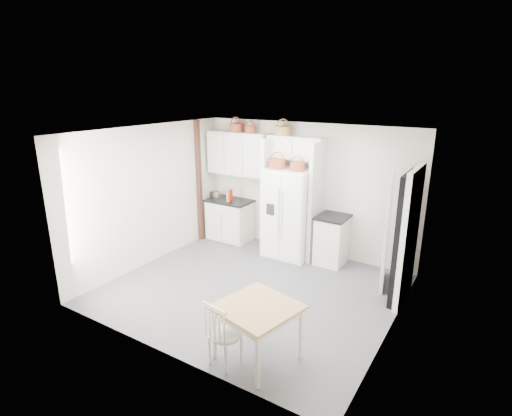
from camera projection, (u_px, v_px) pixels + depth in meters
The scene contains 27 objects.
floor at pixel (252, 289), 6.68m from camera, with size 4.50×4.50×0.00m, color #3F3F3F.
ceiling at pixel (251, 132), 5.92m from camera, with size 4.50×4.50×0.00m, color white.
wall_back at pixel (306, 189), 7.93m from camera, with size 4.50×4.50×0.00m, color beige.
wall_left at pixel (150, 196), 7.44m from camera, with size 4.00×4.00×0.00m, color beige.
wall_right at pixel (398, 244), 5.16m from camera, with size 4.00×4.00×0.00m, color beige.
refrigerator at pixel (289, 213), 7.80m from camera, with size 0.91×0.73×1.76m, color white.
base_cab_left at pixel (230, 220), 8.78m from camera, with size 0.93×0.59×0.86m, color silver.
base_cab_right at pixel (332, 241), 7.57m from camera, with size 0.51×0.62×0.90m, color silver.
dining_table at pixel (257, 332), 4.89m from camera, with size 0.87×0.87×0.73m, color olive.
windsor_chair at pixel (225, 335), 4.77m from camera, with size 0.39×0.36×0.81m, color silver.
counter_left at pixel (230, 201), 8.65m from camera, with size 0.97×0.62×0.04m, color black.
counter_right at pixel (333, 217), 7.43m from camera, with size 0.55×0.66×0.04m, color black.
toaster at pixel (216, 195), 8.73m from camera, with size 0.23×0.13×0.16m, color silver.
cookbook_red at pixel (230, 196), 8.50m from camera, with size 0.04×0.17×0.25m, color #A8220A.
cookbook_cream at pixel (229, 196), 8.52m from camera, with size 0.03×0.14×0.21m, color beige.
basket_upper_b at pixel (236, 128), 8.24m from camera, with size 0.29×0.29×0.17m, color maroon.
basket_upper_c at pixel (250, 129), 8.07m from camera, with size 0.24×0.24×0.14m, color maroon.
basket_bridge_a at pixel (283, 131), 7.68m from camera, with size 0.31×0.31×0.17m, color olive.
basket_fridge_a at pixel (277, 164), 7.56m from camera, with size 0.32×0.32×0.17m, color maroon.
basket_fridge_b at pixel (297, 167), 7.35m from camera, with size 0.28×0.28×0.15m, color maroon.
upper_cabinet at pixel (238, 154), 8.37m from camera, with size 1.40×0.34×0.90m, color silver.
bridge_cabinet at pixel (297, 148), 7.62m from camera, with size 1.12×0.34×0.45m, color silver.
fridge_panel_left at pixel (270, 195), 8.06m from camera, with size 0.08×0.60×2.30m, color silver.
fridge_panel_right at pixel (316, 202), 7.54m from camera, with size 0.08×0.60×2.30m, color silver.
trim_post at pixel (199, 182), 8.51m from camera, with size 0.09×0.09×2.60m, color black.
doorway_void at pixel (406, 238), 6.10m from camera, with size 0.18×0.85×2.05m, color black.
door_slab at pixel (388, 228), 6.55m from camera, with size 0.80×0.04×2.05m, color white.
Camera 1 is at (3.24, -5.05, 3.25)m, focal length 28.00 mm.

